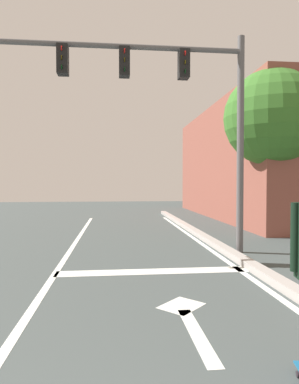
% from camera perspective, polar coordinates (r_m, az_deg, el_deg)
% --- Properties ---
extents(lane_line_center, '(0.12, 20.00, 0.01)m').
position_cam_1_polar(lane_line_center, '(6.04, -16.44, -14.24)').
color(lane_line_center, silver).
rests_on(lane_line_center, ground).
extents(lane_line_curbside, '(0.12, 20.00, 0.01)m').
position_cam_1_polar(lane_line_curbside, '(6.38, 16.17, -13.36)').
color(lane_line_curbside, silver).
rests_on(lane_line_curbside, ground).
extents(stop_bar, '(3.55, 0.40, 0.01)m').
position_cam_1_polar(stop_bar, '(6.39, 0.61, -13.28)').
color(stop_bar, silver).
rests_on(stop_bar, ground).
extents(lane_arrow_stem, '(0.16, 1.40, 0.01)m').
position_cam_1_polar(lane_arrow_stem, '(3.99, 8.04, -22.69)').
color(lane_arrow_stem, silver).
rests_on(lane_arrow_stem, ground).
extents(lane_arrow_head, '(0.71, 0.71, 0.01)m').
position_cam_1_polar(lane_arrow_head, '(4.76, 5.42, -18.58)').
color(lane_arrow_head, silver).
rests_on(lane_arrow_head, ground).
extents(curb_strip, '(0.24, 24.00, 0.14)m').
position_cam_1_polar(curb_strip, '(6.46, 18.28, -12.58)').
color(curb_strip, '#A19B95').
rests_on(curb_strip, ground).
extents(traffic_signal_mast, '(5.49, 0.34, 5.04)m').
position_cam_1_polar(traffic_signal_mast, '(8.02, 3.46, 16.64)').
color(traffic_signal_mast, '#5A5859').
rests_on(traffic_signal_mast, ground).
extents(roadside_tree, '(2.98, 2.98, 5.16)m').
position_cam_1_polar(roadside_tree, '(11.41, 20.01, 11.57)').
color(roadside_tree, brown).
rests_on(roadside_tree, ground).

